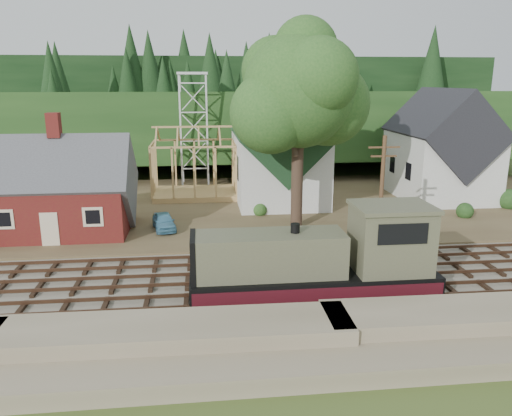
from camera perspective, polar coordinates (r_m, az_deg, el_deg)
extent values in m
plane|color=#384C1E|center=(30.11, 4.43, -8.29)|extent=(140.00, 140.00, 0.00)
cube|color=#7F7259|center=(22.71, 8.58, -16.50)|extent=(64.00, 5.00, 1.60)
cube|color=#726B5B|center=(30.08, 4.43, -8.15)|extent=(64.00, 11.00, 0.16)
cube|color=brown|center=(47.00, 0.37, 0.31)|extent=(64.00, 26.00, 0.30)
cube|color=#1E3F19|center=(70.44, -1.94, 4.93)|extent=(70.00, 28.96, 12.74)
cube|color=black|center=(86.22, -2.78, 6.66)|extent=(80.00, 20.00, 12.00)
cube|color=maroon|center=(40.81, -21.30, 0.09)|extent=(10.00, 7.00, 3.80)
cube|color=#4C4C51|center=(40.42, -21.54, 2.70)|extent=(10.80, 7.41, 7.41)
cube|color=maroon|center=(39.84, -22.11, 8.76)|extent=(0.90, 0.90, 1.80)
cube|color=beige|center=(37.71, -22.52, -2.26)|extent=(1.20, 0.06, 2.40)
cube|color=silver|center=(48.52, 2.45, 4.79)|extent=(8.00, 12.00, 6.40)
cube|color=#17331A|center=(48.09, 2.49, 8.55)|extent=(8.40, 12.96, 8.40)
cube|color=silver|center=(42.02, 3.79, 10.42)|extent=(2.40, 2.40, 4.00)
cone|color=#17331A|center=(41.92, 3.87, 14.93)|extent=(5.37, 5.37, 2.60)
cube|color=silver|center=(52.46, 20.22, 4.64)|extent=(8.00, 10.00, 6.40)
cube|color=black|center=(52.06, 20.53, 8.11)|extent=(8.40, 10.80, 8.40)
cube|color=tan|center=(50.49, -6.95, 1.66)|extent=(8.00, 6.00, 0.50)
cube|color=tan|center=(49.47, -7.19, 9.20)|extent=(8.00, 0.18, 0.18)
cube|color=silver|center=(54.16, -8.60, 8.64)|extent=(0.18, 0.18, 12.00)
cube|color=silver|center=(54.13, -5.61, 8.73)|extent=(0.18, 0.18, 12.00)
cube|color=silver|center=(56.95, -8.51, 8.92)|extent=(0.18, 0.18, 12.00)
cube|color=silver|center=(56.92, -5.66, 9.00)|extent=(0.18, 0.18, 12.00)
cube|color=silver|center=(55.27, -7.29, 15.03)|extent=(3.20, 3.20, 0.25)
cylinder|color=#38281E|center=(38.68, 4.72, 3.48)|extent=(0.90, 0.90, 8.00)
sphere|color=#26541F|center=(38.00, 4.93, 13.15)|extent=(8.40, 8.40, 8.40)
sphere|color=#26541F|center=(39.56, 8.24, 11.66)|extent=(6.40, 6.40, 6.40)
sphere|color=#26541F|center=(36.90, 1.71, 10.83)|extent=(6.00, 6.00, 6.00)
cylinder|color=#4C331E|center=(35.56, 14.13, 1.63)|extent=(0.28, 0.28, 8.00)
cube|color=#4C331E|center=(35.02, 14.45, 6.74)|extent=(2.20, 0.12, 0.12)
cube|color=#4C331E|center=(35.10, 14.39, 5.77)|extent=(1.80, 0.12, 0.12)
cube|color=black|center=(27.38, 6.59, -9.96)|extent=(12.92, 2.69, 0.38)
cube|color=black|center=(27.08, 6.63, -8.51)|extent=(12.92, 3.12, 1.18)
cube|color=#52523B|center=(26.04, 1.64, -5.30)|extent=(7.75, 2.48, 2.26)
cube|color=#52523B|center=(27.46, 15.14, -3.45)|extent=(3.87, 3.01, 3.44)
cube|color=#52523B|center=(26.99, 15.38, 0.14)|extent=(4.09, 3.23, 0.22)
cube|color=black|center=(25.90, 16.46, -2.88)|extent=(2.58, 0.06, 1.08)
cube|color=#3F0D15|center=(25.67, 7.43, -9.87)|extent=(12.92, 0.04, 0.75)
cube|color=#3F0D15|center=(28.50, 5.92, -7.29)|extent=(12.92, 0.04, 0.75)
cylinder|color=black|center=(25.85, 4.49, -2.59)|extent=(0.47, 0.47, 0.75)
imported|color=#599EC0|center=(39.44, -10.49, -1.51)|extent=(2.26, 4.02, 1.29)
cylinder|color=silver|center=(39.38, -20.13, -1.62)|extent=(0.09, 0.09, 2.05)
cylinder|color=tan|center=(39.54, -20.05, -2.46)|extent=(1.30, 1.30, 0.07)
cone|color=beige|center=(39.13, -20.26, -0.18)|extent=(2.05, 2.05, 0.47)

